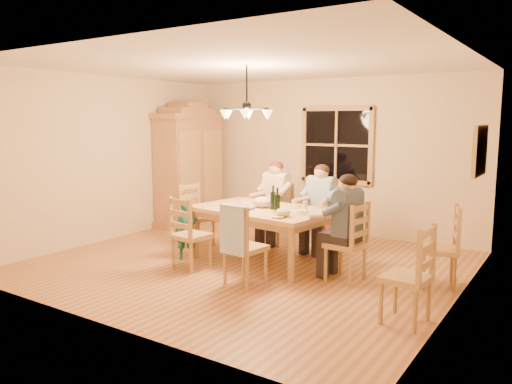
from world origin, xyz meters
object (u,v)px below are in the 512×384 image
Objects in this scene: dining_table at (263,215)px; wine_bottle_b at (277,200)px; chair_end_left at (198,227)px; adult_plaid_man at (321,197)px; chair_near_left at (191,247)px; chair_end_right at (345,257)px; armoire at (189,169)px; adult_slate_man at (346,214)px; wine_bottle_a at (273,197)px; adult_woman at (276,192)px; chair_spare_back at (438,262)px; chair_spare_front at (405,293)px; chandelier at (247,113)px; child at (186,230)px; chair_far_left at (275,225)px; chair_near_right at (245,260)px.

dining_table is 0.47m from wine_bottle_b.
chair_end_left is 1.13× the size of adult_plaid_man.
chair_end_right is at bearing 26.57° from chair_near_left.
adult_slate_man is (3.86, -1.54, -0.22)m from armoire.
adult_slate_man reaches higher than wine_bottle_a.
chair_end_right is 1.16m from wine_bottle_b.
chair_spare_back is (2.71, -0.72, -0.54)m from adult_woman.
wine_bottle_a is at bearing 55.34° from chair_near_left.
chair_spare_front is at bearing -26.27° from wine_bottle_a.
chair_end_right is (1.43, 0.06, -1.77)m from chandelier.
adult_plaid_man and adult_slate_man have the same top height.
wine_bottle_a is 1.35m from child.
chair_spare_front is (2.71, -2.03, -0.54)m from adult_woman.
chair_near_left reaches higher than dining_table.
armoire is at bearing 75.30° from chair_end_right.
chair_near_left is 1.00× the size of chair_spare_back.
chair_far_left is at bearing 90.00° from chair_near_left.
adult_woman reaches higher than chair_near_right.
chair_far_left is 2.03m from chair_end_right.
adult_slate_man reaches higher than chair_near_right.
chair_end_left is 0.77m from child.
wine_bottle_a is 0.33× the size of chair_spare_front.
wine_bottle_a is at bearing 40.09° from chandelier.
chair_end_left is at bearing 133.26° from chair_near_left.
armoire is 2.32× the size of chair_near_left.
armoire is 2.63× the size of adult_plaid_man.
chair_far_left is at bearing 136.74° from chair_end_left.
child is at bearing -155.52° from wine_bottle_a.
dining_table is at bearing 90.00° from chair_end_right.
chandelier is 1.98m from chair_near_right.
wine_bottle_b is (0.93, 0.66, 0.62)m from chair_near_left.
chair_end_left is at bearing 82.47° from child.
chair_end_left is 1.17× the size of child.
armoire is 2.32× the size of chair_near_right.
adult_woman is at bearing -0.00° from adult_plaid_man.
dining_table is at bearing 64.41° from chandelier.
wine_bottle_b is (-0.98, -0.02, 0.62)m from chair_end_right.
chandelier reaches higher than wine_bottle_b.
chair_far_left and chair_end_left have the same top height.
chandelier is at bearing 109.29° from chair_far_left.
wine_bottle_a is 2.50m from chair_spare_front.
armoire is 1.12× the size of dining_table.
armoire is at bearing 60.36° from chair_spare_back.
chair_far_left is 3.00× the size of wine_bottle_b.
chair_near_right is (0.95, -0.12, 0.00)m from chair_near_left.
chair_near_right is at bearing 93.37° from adult_plaid_man.
chandelier is 1.44m from dining_table.
child is at bearing 34.74° from chair_end_left.
chair_spare_back is at bearing 10.78° from chandelier.
wine_bottle_a is 0.33× the size of chair_spare_back.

